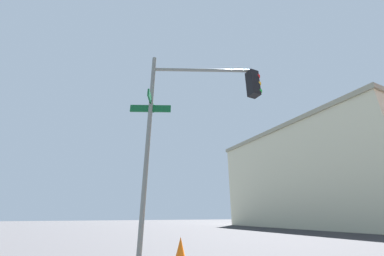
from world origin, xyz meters
TOP-DOWN VIEW (x-y plane):
  - traffic_signal_near at (-6.55, -5.77)m, footprint 1.78×3.39m
  - building_stucco at (-16.68, 19.37)m, footprint 17.67×23.04m

SIDE VIEW (x-z plane):
  - traffic_signal_near at x=-6.55m, z-range 1.13..6.57m
  - building_stucco at x=-16.68m, z-range 0.01..9.29m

